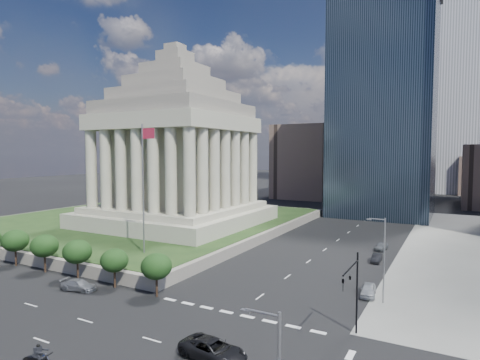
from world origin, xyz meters
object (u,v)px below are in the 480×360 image
Objects in this scene: war_memorial at (176,135)px; flagpole at (144,181)px; traffic_signal_ne at (353,286)px; parked_sedan_near at (368,290)px; motorcycle_trail at (37,356)px; pickup_truck at (213,350)px; parked_sedan_far at (381,246)px; suv_grey at (79,285)px; street_lamp_north at (383,255)px; parked_sedan_mid at (377,258)px.

war_memorial is 1.95× the size of flagpole.
traffic_signal_ne is 13.71m from parked_sedan_near.
traffic_signal_ne reaches higher than parked_sedan_near.
flagpole reaches higher than motorcycle_trail.
pickup_truck is 1.51× the size of parked_sedan_far.
flagpole reaches higher than parked_sedan_near.
suv_grey is at bearing -87.22° from flagpole.
parked_sedan_near is 36.11m from motorcycle_trail.
parked_sedan_near is (8.53, 21.91, -0.13)m from pickup_truck.
motorcycle_trail is at bearing -128.02° from street_lamp_north.
parked_sedan_far is at bearing 57.27° from motorcycle_trail.
parked_sedan_far reaches higher than suv_grey.
parked_sedan_mid is at bearing -2.07° from pickup_truck.
flagpole is 43.13m from parked_sedan_far.
suv_grey is at bearing -70.91° from war_memorial.
traffic_signal_ne is at bearing -92.66° from parked_sedan_near.
parked_sedan_mid is 49.78m from motorcycle_trail.
pickup_truck is at bearing -101.17° from parked_sedan_mid.
parked_sedan_far reaches higher than parked_sedan_mid.
parked_sedan_mid is 0.94× the size of parked_sedan_far.
flagpole is 32.55m from motorcycle_trail.
pickup_truck is at bearing -114.38° from suv_grey.
pickup_truck is at bearing -49.51° from war_memorial.
suv_grey is at bearing 116.28° from motorcycle_trail.
pickup_truck is 1.61× the size of parked_sedan_mid.
parked_sedan_far is at bearing -46.48° from suv_grey.
street_lamp_north is at bearing 85.81° from traffic_signal_ne.
war_memorial reaches higher than pickup_truck.
war_memorial reaches higher than flagpole.
pickup_truck is 23.51m from parked_sedan_near.
traffic_signal_ne is 0.80× the size of street_lamp_north.
parked_sedan_near is at bearing -25.19° from war_memorial.
war_memorial reaches higher than street_lamp_north.
war_memorial is 48.62m from parked_sedan_mid.
war_memorial is 44.29m from suv_grey.
flagpole is 33.73m from pickup_truck.
motorcycle_trail is (13.05, -27.27, -12.06)m from flagpole.
war_memorial is at bearing 154.08° from street_lamp_north.
war_memorial is at bearing 48.36° from pickup_truck.
war_memorial is at bearing -167.69° from parked_sedan_far.
suv_grey is (-33.70, -2.70, -4.56)m from traffic_signal_ne.
traffic_signal_ne is (34.33, -10.30, -7.86)m from flagpole.
parked_sedan_mid is (6.70, 38.26, -0.22)m from pickup_truck.
motorcycle_trail reaches higher than parked_sedan_mid.
street_lamp_north reaches higher than traffic_signal_ne.
war_memorial is 60.65m from motorcycle_trail.
flagpole is 4.91× the size of parked_sedan_far.
parked_sedan_near is 16.46m from parked_sedan_mid.
suv_grey is 36.23m from parked_sedan_near.
motorcycle_trail reaches higher than parked_sedan_near.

